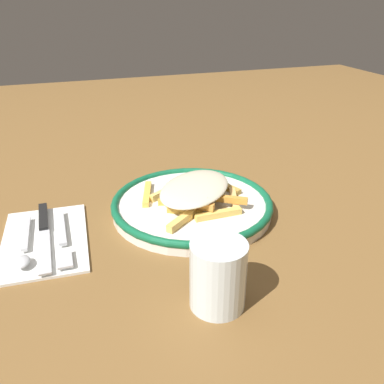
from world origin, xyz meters
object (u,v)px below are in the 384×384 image
Objects in this scene: fries_heap at (195,192)px; knife at (44,229)px; fork at (62,236)px; water_glass at (218,275)px; napkin at (45,239)px; plate at (192,205)px; spoon at (24,250)px.

fries_heap reaches higher than knife.
knife is at bearing -47.99° from fork.
fries_heap is at bearing -102.40° from water_glass.
knife is 0.32m from water_glass.
napkin is 0.99× the size of knife.
plate is at bearing 179.61° from knife.
spoon reaches higher than knife.
plate is 0.25m from water_glass.
fork is at bearing 7.28° from plate.
fork is 0.04m from knife.
knife is (0.26, -0.00, -0.00)m from plate.
fries_heap is 2.16× the size of water_glass.
knife is 2.30× the size of water_glass.
napkin is at bearing -129.81° from spoon.
fries_heap is at bearing -176.76° from napkin.
napkin is at bearing -47.06° from water_glass.
plate is 1.48× the size of fries_heap.
spoon is at bearing 10.28° from plate.
napkin is 0.03m from fork.
water_glass reaches higher than plate.
fork is at bearing -158.32° from spoon.
spoon is at bearing 61.65° from knife.
napkin is at bearing 3.81° from plate.
water_glass is (0.05, 0.24, 0.03)m from plate.
fork is (0.23, 0.03, -0.03)m from fries_heap.
water_glass reaches higher than fork.
napkin is 0.31m from water_glass.
spoon reaches higher than napkin.
fries_heap is at bearing 179.11° from knife.
napkin is (0.26, 0.01, -0.04)m from fries_heap.
spoon is (0.06, 0.02, 0.00)m from fork.
fries_heap is 0.27m from napkin.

